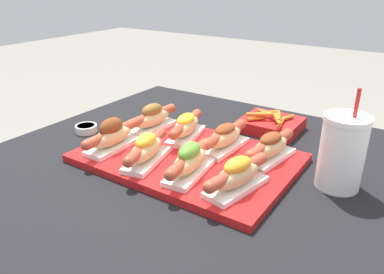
% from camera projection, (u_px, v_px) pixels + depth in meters
% --- Properties ---
extents(serving_tray, '(0.51, 0.35, 0.02)m').
position_uv_depth(serving_tray, '(188.00, 158.00, 0.93)').
color(serving_tray, red).
rests_on(serving_tray, patio_table).
extents(hot_dog_0, '(0.06, 0.20, 0.08)m').
position_uv_depth(hot_dog_0, '(112.00, 135.00, 0.94)').
color(hot_dog_0, white).
rests_on(hot_dog_0, serving_tray).
extents(hot_dog_1, '(0.09, 0.19, 0.07)m').
position_uv_depth(hot_dog_1, '(146.00, 149.00, 0.88)').
color(hot_dog_1, white).
rests_on(hot_dog_1, serving_tray).
extents(hot_dog_2, '(0.08, 0.19, 0.08)m').
position_uv_depth(hot_dog_2, '(189.00, 160.00, 0.82)').
color(hot_dog_2, white).
rests_on(hot_dog_2, serving_tray).
extents(hot_dog_3, '(0.09, 0.19, 0.07)m').
position_uv_depth(hot_dog_3, '(237.00, 175.00, 0.76)').
color(hot_dog_3, white).
rests_on(hot_dog_3, serving_tray).
extents(hot_dog_4, '(0.07, 0.20, 0.08)m').
position_uv_depth(hot_dog_4, '(152.00, 118.00, 1.06)').
color(hot_dog_4, white).
rests_on(hot_dog_4, serving_tray).
extents(hot_dog_5, '(0.09, 0.19, 0.07)m').
position_uv_depth(hot_dog_5, '(186.00, 126.00, 1.01)').
color(hot_dog_5, white).
rests_on(hot_dog_5, serving_tray).
extents(hot_dog_6, '(0.07, 0.20, 0.07)m').
position_uv_depth(hot_dog_6, '(225.00, 137.00, 0.94)').
color(hot_dog_6, white).
rests_on(hot_dog_6, serving_tray).
extents(hot_dog_7, '(0.08, 0.19, 0.07)m').
position_uv_depth(hot_dog_7, '(270.00, 147.00, 0.89)').
color(hot_dog_7, white).
rests_on(hot_dog_7, serving_tray).
extents(sauce_bowl, '(0.06, 0.06, 0.02)m').
position_uv_depth(sauce_bowl, '(85.00, 129.00, 1.10)').
color(sauce_bowl, white).
rests_on(sauce_bowl, patio_table).
extents(drink_cup, '(0.10, 0.10, 0.22)m').
position_uv_depth(drink_cup, '(342.00, 152.00, 0.79)').
color(drink_cup, white).
rests_on(drink_cup, patio_table).
extents(fries_basket, '(0.16, 0.15, 0.06)m').
position_uv_depth(fries_basket, '(271.00, 124.00, 1.11)').
color(fries_basket, '#B21919').
rests_on(fries_basket, patio_table).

